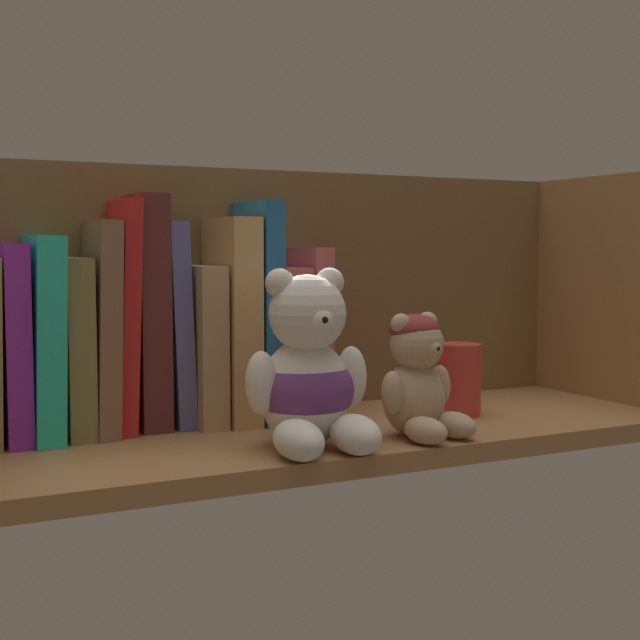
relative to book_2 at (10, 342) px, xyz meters
The scene contains 18 objects.
shelf_board 33.44cm from the book_2, 18.21° to the right, with size 77.78×25.72×2.00cm, color #9E7042.
shelf_back_panel 30.50cm from the book_2, ahead, with size 80.18×1.20×29.89cm, color brown.
shelf_side_panel_right 70.57cm from the book_2, ahead, with size 1.60×28.12×29.89cm, color #9E7042.
book_2 is the anchor object (origin of this frame).
book_3 2.87cm from the book_2, ahead, with size 2.73×14.86×20.06cm, color #26CCB8.
book_4 5.87cm from the book_2, ahead, with size 2.63×12.70×17.97cm, color olive.
book_5 8.64cm from the book_2, ahead, with size 2.19×13.17×21.63cm, color #825F4B.
book_6 11.07cm from the book_2, ahead, with size 1.75×11.29×23.85cm, color red.
book_7 13.81cm from the book_2, ahead, with size 3.09×10.02×24.41cm, color #592727.
book_8 16.46cm from the book_2, ahead, with size 1.98×9.80×21.64cm, color #5B5DA2.
book_9 19.20cm from the book_2, ahead, with size 2.90×13.31×17.04cm, color tan.
book_10 22.59cm from the book_2, ahead, with size 3.24×14.58×22.11cm, color tan.
book_11 25.69cm from the book_2, ahead, with size 2.22×14.51×23.91cm, color #21609A.
book_12 28.65cm from the book_2, ahead, with size 3.21×13.71×16.78cm, color #C95555.
book_13 31.65cm from the book_2, ahead, with size 2.24×13.34×18.97cm, color #CF5F5F.
teddy_bear_larger 30.00cm from the book_2, 34.77° to the right, with size 12.37×12.89×17.02cm.
teddy_bear_smaller 40.69cm from the book_2, 25.62° to the right, with size 9.47×9.75×12.47cm.
pillar_candle 48.38cm from the book_2, 12.35° to the right, with size 4.92×4.92×8.13cm, color #C63833.
Camera 1 is at (-41.07, -80.96, 20.76)cm, focal length 49.24 mm.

